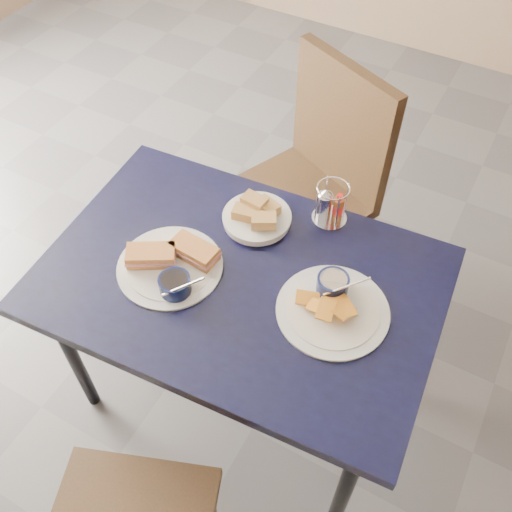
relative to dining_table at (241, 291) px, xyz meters
The scene contains 7 objects.
ground 0.71m from the dining_table, 63.79° to the left, with size 6.00×6.00×0.00m, color #4C4C51.
dining_table is the anchor object (origin of this frame).
chair_far 0.70m from the dining_table, 98.29° to the left, with size 0.62×0.62×1.00m.
sandwich_plate 0.22m from the dining_table, 159.86° to the right, with size 0.32×0.31×0.12m.
plantain_plate 0.29m from the dining_table, ahead, with size 0.31×0.31×0.12m.
bread_basket 0.24m from the dining_table, 106.17° to the left, with size 0.21×0.21×0.07m.
condiment_caddy 0.38m from the dining_table, 69.51° to the left, with size 0.11×0.11×0.14m.
Camera 1 is at (0.42, -1.04, 2.06)m, focal length 40.00 mm.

